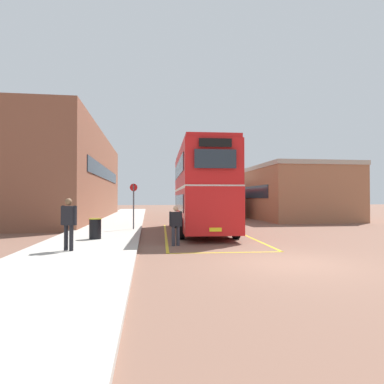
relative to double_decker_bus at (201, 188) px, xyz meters
name	(u,v)px	position (x,y,z in m)	size (l,w,h in m)	color
ground_plane	(205,225)	(1.10, 5.20, -2.51)	(135.60, 135.60, 0.00)	brown
sidewalk_left	(117,222)	(-5.40, 7.60, -2.44)	(4.00, 57.60, 0.14)	#B2ADA3
brick_building_left	(69,177)	(-10.33, 13.33, 1.36)	(6.73, 25.49, 7.76)	brown
depot_building_right	(280,193)	(10.29, 13.39, -0.07)	(7.51, 17.40, 4.88)	#9E6647
double_decker_bus	(201,188)	(0.00, 0.00, 0.00)	(3.21, 10.38, 4.75)	black
single_deck_bus	(218,201)	(4.14, 14.41, -0.88)	(2.75, 8.33, 3.02)	black
pedestrian_boarding	(176,223)	(-1.89, -5.21, -1.58)	(0.54, 0.33, 1.63)	#2D2D38
pedestrian_waiting_near	(69,220)	(-5.72, -6.84, -1.31)	(0.55, 0.44, 1.80)	black
litter_bin	(95,229)	(-5.33, -3.61, -1.92)	(0.55, 0.55, 0.91)	black
bus_stop_sign	(134,202)	(-3.85, 0.82, -0.78)	(0.44, 0.08, 2.65)	#4C4C51
bay_marking_yellow	(206,236)	(-0.04, -1.93, -2.51)	(4.78, 12.46, 0.01)	gold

